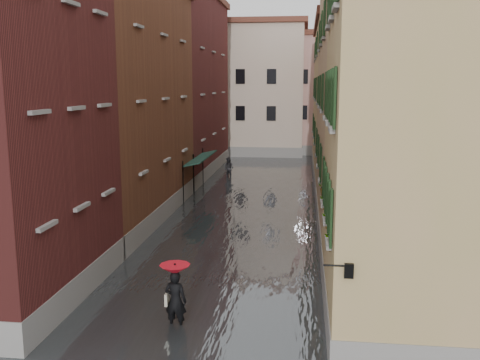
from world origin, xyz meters
The scene contains 15 objects.
ground centered at (0.00, 0.00, 0.00)m, with size 120.00×120.00×0.00m, color slate.
floodwater centered at (0.00, 13.00, 0.10)m, with size 10.00×60.00×0.20m, color #44484B.
building_left_mid centered at (-7.00, 9.00, 6.25)m, with size 6.00×14.00×12.50m, color brown.
building_left_far centered at (-7.00, 24.00, 7.00)m, with size 6.00×16.00×14.00m, color maroon.
building_right_near centered at (7.00, -2.00, 5.75)m, with size 6.00×8.00×11.50m, color #A29053.
building_right_mid centered at (7.00, 9.00, 6.50)m, with size 6.00×14.00×13.00m, color #A28462.
building_right_far centered at (7.00, 24.00, 5.75)m, with size 6.00×16.00×11.50m, color #A29053.
building_end_cream centered at (-3.00, 38.00, 6.50)m, with size 12.00×9.00×13.00m, color beige.
building_end_pink centered at (6.00, 40.00, 6.00)m, with size 10.00×9.00×12.00m, color tan.
awning_near centered at (-3.49, 14.16, 2.47)m, with size 1.09×3.08×2.80m.
awning_far centered at (-3.48, 17.34, 2.47)m, with size 1.09×3.31×2.80m.
wall_lantern centered at (4.33, -6.00, 3.01)m, with size 0.71×0.22×0.35m.
window_planters centered at (4.12, -0.69, 3.51)m, with size 0.59×8.16×0.84m.
pedestrian_main centered at (-0.49, -3.51, 1.22)m, with size 0.93×0.93×2.06m.
pedestrian_far centered at (-2.56, 22.34, 0.84)m, with size 0.82×0.64×1.68m, color black.
Camera 1 is at (3.25, -18.26, 7.35)m, focal length 40.00 mm.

